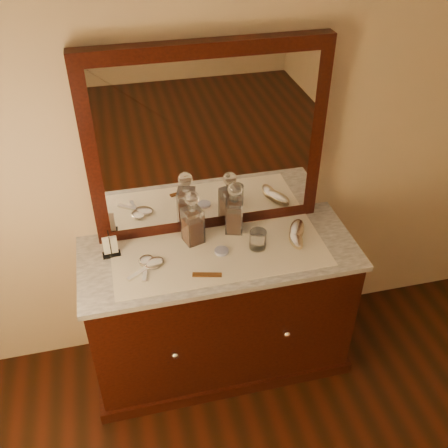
{
  "coord_description": "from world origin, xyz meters",
  "views": [
    {
      "loc": [
        -0.45,
        -0.0,
        2.54
      ],
      "look_at": [
        0.0,
        1.85,
        1.1
      ],
      "focal_mm": 40.68,
      "sensor_mm": 36.0,
      "label": 1
    }
  ],
  "objects_px": {
    "comb": "(207,275)",
    "brush_near": "(296,239)",
    "pin_dish": "(222,251)",
    "mirror_frame": "(208,143)",
    "napkin_rack": "(110,247)",
    "decanter_left": "(193,223)",
    "decanter_right": "(234,213)",
    "hand_mirror_outer": "(146,263)",
    "dresser_cabinet": "(220,311)",
    "brush_far": "(297,230)",
    "hand_mirror_inner": "(151,265)"
  },
  "relations": [
    {
      "from": "dresser_cabinet",
      "to": "brush_near",
      "type": "distance_m",
      "value": 0.62
    },
    {
      "from": "brush_near",
      "to": "hand_mirror_outer",
      "type": "height_order",
      "value": "brush_near"
    },
    {
      "from": "comb",
      "to": "hand_mirror_outer",
      "type": "bearing_deg",
      "value": 165.76
    },
    {
      "from": "comb",
      "to": "dresser_cabinet",
      "type": "bearing_deg",
      "value": 73.23
    },
    {
      "from": "napkin_rack",
      "to": "brush_near",
      "type": "height_order",
      "value": "napkin_rack"
    },
    {
      "from": "napkin_rack",
      "to": "hand_mirror_inner",
      "type": "relative_size",
      "value": 0.63
    },
    {
      "from": "napkin_rack",
      "to": "hand_mirror_inner",
      "type": "height_order",
      "value": "napkin_rack"
    },
    {
      "from": "comb",
      "to": "brush_near",
      "type": "bearing_deg",
      "value": 29.73
    },
    {
      "from": "napkin_rack",
      "to": "decanter_right",
      "type": "height_order",
      "value": "decanter_right"
    },
    {
      "from": "comb",
      "to": "hand_mirror_outer",
      "type": "xyz_separation_m",
      "value": [
        -0.28,
        0.15,
        0.0
      ]
    },
    {
      "from": "brush_near",
      "to": "brush_far",
      "type": "xyz_separation_m",
      "value": [
        0.03,
        0.07,
        0.0
      ]
    },
    {
      "from": "comb",
      "to": "brush_near",
      "type": "xyz_separation_m",
      "value": [
        0.51,
        0.14,
        0.02
      ]
    },
    {
      "from": "mirror_frame",
      "to": "decanter_right",
      "type": "height_order",
      "value": "mirror_frame"
    },
    {
      "from": "mirror_frame",
      "to": "brush_far",
      "type": "relative_size",
      "value": 6.52
    },
    {
      "from": "comb",
      "to": "mirror_frame",
      "type": "bearing_deg",
      "value": 90.55
    },
    {
      "from": "decanter_left",
      "to": "decanter_right",
      "type": "height_order",
      "value": "decanter_left"
    },
    {
      "from": "hand_mirror_inner",
      "to": "mirror_frame",
      "type": "bearing_deg",
      "value": 38.42
    },
    {
      "from": "napkin_rack",
      "to": "decanter_left",
      "type": "xyz_separation_m",
      "value": [
        0.43,
        0.01,
        0.07
      ]
    },
    {
      "from": "comb",
      "to": "decanter_left",
      "type": "bearing_deg",
      "value": 107.12
    },
    {
      "from": "brush_far",
      "to": "pin_dish",
      "type": "bearing_deg",
      "value": -172.31
    },
    {
      "from": "decanter_left",
      "to": "hand_mirror_outer",
      "type": "height_order",
      "value": "decanter_left"
    },
    {
      "from": "mirror_frame",
      "to": "napkin_rack",
      "type": "xyz_separation_m",
      "value": [
        -0.54,
        -0.14,
        -0.45
      ]
    },
    {
      "from": "mirror_frame",
      "to": "hand_mirror_inner",
      "type": "xyz_separation_m",
      "value": [
        -0.36,
        -0.28,
        -0.49
      ]
    },
    {
      "from": "decanter_right",
      "to": "hand_mirror_inner",
      "type": "bearing_deg",
      "value": -158.18
    },
    {
      "from": "pin_dish",
      "to": "mirror_frame",
      "type": "bearing_deg",
      "value": 91.8
    },
    {
      "from": "brush_near",
      "to": "brush_far",
      "type": "distance_m",
      "value": 0.08
    },
    {
      "from": "dresser_cabinet",
      "to": "pin_dish",
      "type": "relative_size",
      "value": 18.99
    },
    {
      "from": "brush_near",
      "to": "napkin_rack",
      "type": "bearing_deg",
      "value": 172.22
    },
    {
      "from": "pin_dish",
      "to": "brush_near",
      "type": "distance_m",
      "value": 0.4
    },
    {
      "from": "comb",
      "to": "brush_far",
      "type": "xyz_separation_m",
      "value": [
        0.54,
        0.21,
        0.02
      ]
    },
    {
      "from": "comb",
      "to": "hand_mirror_outer",
      "type": "distance_m",
      "value": 0.32
    },
    {
      "from": "pin_dish",
      "to": "napkin_rack",
      "type": "xyz_separation_m",
      "value": [
        -0.55,
        0.11,
        0.04
      ]
    },
    {
      "from": "hand_mirror_outer",
      "to": "brush_far",
      "type": "bearing_deg",
      "value": 4.31
    },
    {
      "from": "decanter_left",
      "to": "hand_mirror_inner",
      "type": "distance_m",
      "value": 0.31
    },
    {
      "from": "mirror_frame",
      "to": "decanter_right",
      "type": "xyz_separation_m",
      "value": [
        0.12,
        -0.09,
        -0.38
      ]
    },
    {
      "from": "dresser_cabinet",
      "to": "mirror_frame",
      "type": "bearing_deg",
      "value": 90.0
    },
    {
      "from": "hand_mirror_outer",
      "to": "hand_mirror_inner",
      "type": "relative_size",
      "value": 0.94
    },
    {
      "from": "mirror_frame",
      "to": "hand_mirror_outer",
      "type": "distance_m",
      "value": 0.67
    },
    {
      "from": "decanter_right",
      "to": "brush_near",
      "type": "bearing_deg",
      "value": -31.94
    },
    {
      "from": "napkin_rack",
      "to": "brush_far",
      "type": "relative_size",
      "value": 0.74
    },
    {
      "from": "decanter_right",
      "to": "hand_mirror_outer",
      "type": "height_order",
      "value": "decanter_right"
    },
    {
      "from": "decanter_left",
      "to": "decanter_right",
      "type": "relative_size",
      "value": 1.03
    },
    {
      "from": "mirror_frame",
      "to": "napkin_rack",
      "type": "distance_m",
      "value": 0.72
    },
    {
      "from": "mirror_frame",
      "to": "pin_dish",
      "type": "xyz_separation_m",
      "value": [
        0.01,
        -0.26,
        -0.49
      ]
    },
    {
      "from": "pin_dish",
      "to": "decanter_left",
      "type": "relative_size",
      "value": 0.24
    },
    {
      "from": "mirror_frame",
      "to": "hand_mirror_outer",
      "type": "height_order",
      "value": "mirror_frame"
    },
    {
      "from": "dresser_cabinet",
      "to": "decanter_right",
      "type": "bearing_deg",
      "value": 52.36
    },
    {
      "from": "napkin_rack",
      "to": "decanter_left",
      "type": "height_order",
      "value": "decanter_left"
    },
    {
      "from": "dresser_cabinet",
      "to": "hand_mirror_inner",
      "type": "distance_m",
      "value": 0.58
    },
    {
      "from": "pin_dish",
      "to": "decanter_right",
      "type": "bearing_deg",
      "value": 56.37
    }
  ]
}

